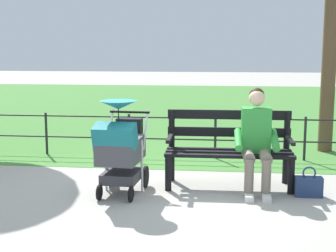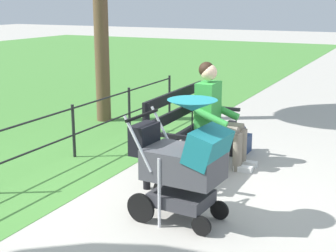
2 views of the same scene
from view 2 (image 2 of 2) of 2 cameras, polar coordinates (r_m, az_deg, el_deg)
ground_plane at (r=5.10m, az=-0.63°, el=-8.37°), size 60.00×60.00×0.00m
park_bench at (r=5.75m, az=2.39°, el=-0.21°), size 1.61×0.63×0.96m
person_on_bench at (r=5.93m, az=5.68°, el=1.69°), size 0.54×0.74×1.28m
stroller at (r=4.39m, az=1.93°, el=-3.96°), size 0.55×0.92×1.15m
handbag at (r=6.59m, az=8.82°, el=-2.07°), size 0.32×0.14×0.37m
park_fence at (r=5.86m, az=-15.15°, el=-1.53°), size 7.05×0.04×0.70m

